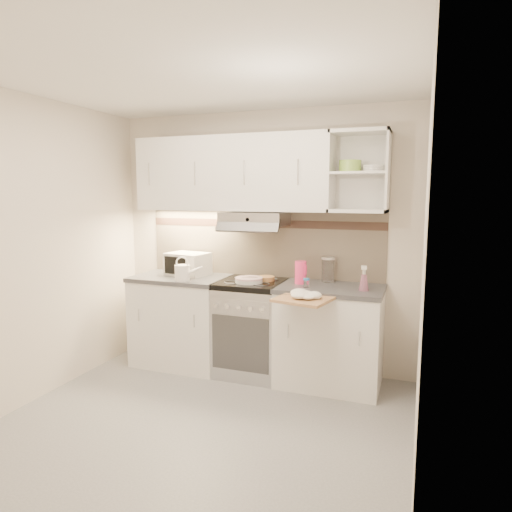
# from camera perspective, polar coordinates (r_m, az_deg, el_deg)

# --- Properties ---
(ground) EXTENTS (3.00, 3.00, 0.00)m
(ground) POSITION_cam_1_polar(r_m,az_deg,el_deg) (3.63, -7.11, -20.43)
(ground) COLOR gray
(ground) RESTS_ON ground
(room_shell) EXTENTS (3.04, 2.84, 2.52)m
(room_shell) POSITION_cam_1_polar(r_m,az_deg,el_deg) (3.53, -4.80, 6.37)
(room_shell) COLOR beige
(room_shell) RESTS_ON ground
(base_cabinet_left) EXTENTS (0.90, 0.60, 0.86)m
(base_cabinet_left) POSITION_cam_1_polar(r_m,az_deg,el_deg) (4.70, -9.24, -8.12)
(base_cabinet_left) COLOR white
(base_cabinet_left) RESTS_ON ground
(worktop_left) EXTENTS (0.92, 0.62, 0.04)m
(worktop_left) POSITION_cam_1_polar(r_m,az_deg,el_deg) (4.60, -9.36, -2.72)
(worktop_left) COLOR #47474C
(worktop_left) RESTS_ON base_cabinet_left
(base_cabinet_right) EXTENTS (0.90, 0.60, 0.86)m
(base_cabinet_right) POSITION_cam_1_polar(r_m,az_deg,el_deg) (4.20, 9.19, -10.07)
(base_cabinet_right) COLOR white
(base_cabinet_right) RESTS_ON ground
(worktop_right) EXTENTS (0.92, 0.62, 0.04)m
(worktop_right) POSITION_cam_1_polar(r_m,az_deg,el_deg) (4.09, 9.33, -4.06)
(worktop_right) COLOR #47474C
(worktop_right) RESTS_ON base_cabinet_right
(electric_range) EXTENTS (0.60, 0.60, 0.90)m
(electric_range) POSITION_cam_1_polar(r_m,az_deg,el_deg) (4.39, -0.57, -8.89)
(electric_range) COLOR #B7B7BC
(electric_range) RESTS_ON ground
(microwave) EXTENTS (0.44, 0.35, 0.22)m
(microwave) POSITION_cam_1_polar(r_m,az_deg,el_deg) (4.63, -8.53, -0.99)
(microwave) COLOR silver
(microwave) RESTS_ON worktop_left
(watering_can) EXTENTS (0.27, 0.14, 0.23)m
(watering_can) POSITION_cam_1_polar(r_m,az_deg,el_deg) (4.32, -9.09, -2.00)
(watering_can) COLOR white
(watering_can) RESTS_ON worktop_left
(plate_stack) EXTENTS (0.25, 0.25, 0.05)m
(plate_stack) POSITION_cam_1_polar(r_m,az_deg,el_deg) (4.20, -0.88, -3.01)
(plate_stack) COLOR silver
(plate_stack) RESTS_ON electric_range
(bread_loaf) EXTENTS (0.16, 0.16, 0.04)m
(bread_loaf) POSITION_cam_1_polar(r_m,az_deg,el_deg) (4.30, 1.27, -2.82)
(bread_loaf) COLOR #AA8D41
(bread_loaf) RESTS_ON electric_range
(pink_pitcher) EXTENTS (0.11, 0.10, 0.21)m
(pink_pitcher) POSITION_cam_1_polar(r_m,az_deg,el_deg) (4.16, 5.60, -2.04)
(pink_pitcher) COLOR #FF3571
(pink_pitcher) RESTS_ON worktop_right
(glass_jar) EXTENTS (0.12, 0.12, 0.23)m
(glass_jar) POSITION_cam_1_polar(r_m,az_deg,el_deg) (4.27, 8.99, -1.66)
(glass_jar) COLOR white
(glass_jar) RESTS_ON worktop_right
(spice_jar) EXTENTS (0.05, 0.05, 0.08)m
(spice_jar) POSITION_cam_1_polar(r_m,az_deg,el_deg) (4.02, 6.32, -3.33)
(spice_jar) COLOR silver
(spice_jar) RESTS_ON worktop_right
(spray_bottle) EXTENTS (0.09, 0.09, 0.23)m
(spray_bottle) POSITION_cam_1_polar(r_m,az_deg,el_deg) (3.95, 13.34, -2.97)
(spray_bottle) COLOR pink
(spray_bottle) RESTS_ON worktop_right
(cutting_board) EXTENTS (0.48, 0.45, 0.02)m
(cutting_board) POSITION_cam_1_polar(r_m,az_deg,el_deg) (3.70, 5.93, -5.41)
(cutting_board) COLOR tan
(cutting_board) RESTS_ON base_cabinet_right
(dish_towel) EXTENTS (0.36, 0.33, 0.08)m
(dish_towel) POSITION_cam_1_polar(r_m,az_deg,el_deg) (3.70, 6.28, -4.59)
(dish_towel) COLOR silver
(dish_towel) RESTS_ON cutting_board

